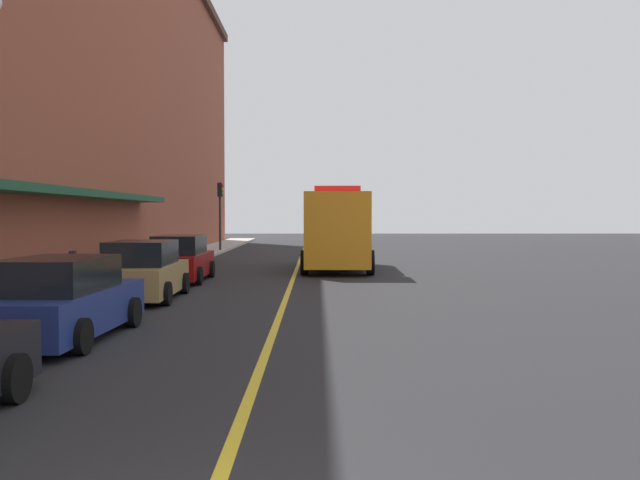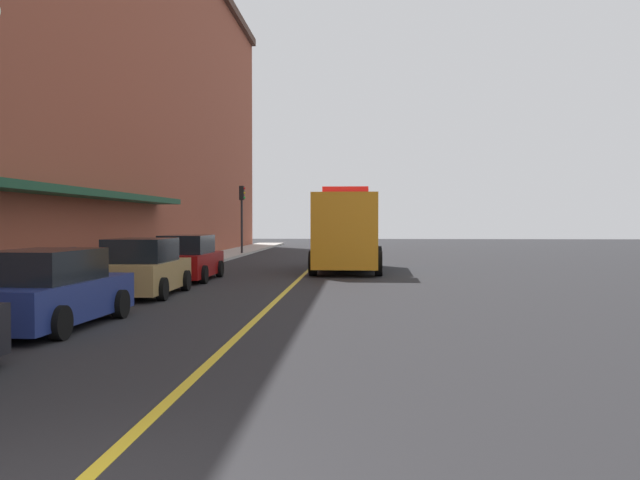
% 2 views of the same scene
% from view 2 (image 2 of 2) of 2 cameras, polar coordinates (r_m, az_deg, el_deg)
% --- Properties ---
extents(ground_plane, '(112.00, 112.00, 0.00)m').
position_cam_2_polar(ground_plane, '(29.96, -1.01, -2.59)').
color(ground_plane, '#232326').
extents(sidewalk_left, '(2.40, 70.00, 0.15)m').
position_cam_2_polar(sidewalk_left, '(31.05, -12.50, -2.34)').
color(sidewalk_left, '#ADA8A0').
rests_on(sidewalk_left, ground).
extents(lane_center_stripe, '(0.16, 70.00, 0.01)m').
position_cam_2_polar(lane_center_stripe, '(29.96, -1.01, -2.58)').
color(lane_center_stripe, gold).
rests_on(lane_center_stripe, ground).
extents(brick_building_left, '(9.51, 64.00, 18.43)m').
position_cam_2_polar(brick_building_left, '(32.72, -22.46, 13.90)').
color(brick_building_left, brown).
rests_on(brick_building_left, ground).
extents(parked_car_1, '(2.14, 4.65, 1.59)m').
position_cam_2_polar(parked_car_1, '(14.85, -21.72, -3.98)').
color(parked_car_1, navy).
rests_on(parked_car_1, ground).
extents(parked_car_2, '(2.10, 4.37, 1.67)m').
position_cam_2_polar(parked_car_2, '(20.51, -14.56, -2.34)').
color(parked_car_2, '#A5844C').
rests_on(parked_car_2, ground).
extents(parked_car_3, '(1.99, 4.53, 1.66)m').
position_cam_2_polar(parked_car_3, '(25.49, -10.97, -1.58)').
color(parked_car_3, maroon).
rests_on(parked_car_3, ground).
extents(utility_truck, '(3.07, 7.79, 3.54)m').
position_cam_2_polar(utility_truck, '(29.78, 2.40, 0.63)').
color(utility_truck, orange).
rests_on(utility_truck, ground).
extents(parking_meter_0, '(0.14, 0.18, 1.33)m').
position_cam_2_polar(parking_meter_0, '(19.28, -19.98, -1.81)').
color(parking_meter_0, '#4C4C51').
rests_on(parking_meter_0, sidewalk_left).
extents(parking_meter_1, '(0.14, 0.18, 1.33)m').
position_cam_2_polar(parking_meter_1, '(24.60, -14.72, -1.06)').
color(parking_meter_1, '#4C4C51').
rests_on(parking_meter_1, sidewalk_left).
extents(traffic_light_near, '(0.38, 0.36, 4.30)m').
position_cam_2_polar(traffic_light_near, '(43.98, -6.55, 2.83)').
color(traffic_light_near, '#232326').
rests_on(traffic_light_near, sidewalk_left).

